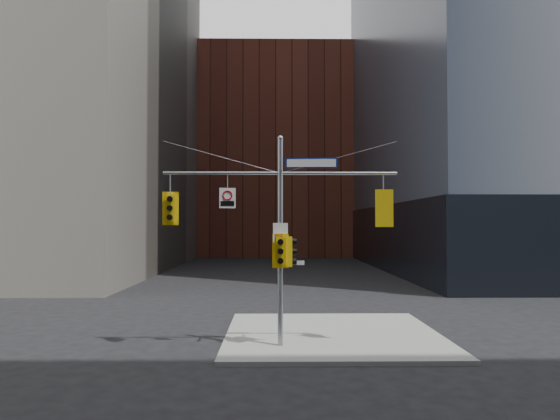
{
  "coord_description": "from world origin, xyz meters",
  "views": [
    {
      "loc": [
        -0.22,
        -15.0,
        4.25
      ],
      "look_at": [
        -0.01,
        2.0,
        4.74
      ],
      "focal_mm": 32.0,
      "sensor_mm": 36.0,
      "label": 1
    }
  ],
  "objects_px": {
    "traffic_light_east_arm": "(384,208)",
    "street_sign_blade": "(311,163)",
    "traffic_light_pole_side": "(290,252)",
    "traffic_light_west_arm": "(170,208)",
    "regulatory_sign_arm": "(227,197)",
    "traffic_light_pole_front": "(280,251)",
    "signal_assembly": "(280,220)"
  },
  "relations": [
    {
      "from": "traffic_light_pole_front",
      "to": "traffic_light_pole_side",
      "type": "bearing_deg",
      "value": 40.63
    },
    {
      "from": "regulatory_sign_arm",
      "to": "traffic_light_pole_front",
      "type": "bearing_deg",
      "value": -14.13
    },
    {
      "from": "traffic_light_pole_side",
      "to": "street_sign_blade",
      "type": "bearing_deg",
      "value": -93.1
    },
    {
      "from": "signal_assembly",
      "to": "traffic_light_pole_side",
      "type": "relative_size",
      "value": 7.88
    },
    {
      "from": "traffic_light_west_arm",
      "to": "signal_assembly",
      "type": "bearing_deg",
      "value": -7.09
    },
    {
      "from": "traffic_light_east_arm",
      "to": "regulatory_sign_arm",
      "type": "distance_m",
      "value": 5.35
    },
    {
      "from": "street_sign_blade",
      "to": "traffic_light_east_arm",
      "type": "bearing_deg",
      "value": 3.52
    },
    {
      "from": "traffic_light_east_arm",
      "to": "traffic_light_pole_side",
      "type": "relative_size",
      "value": 1.25
    },
    {
      "from": "signal_assembly",
      "to": "traffic_light_pole_front",
      "type": "xyz_separation_m",
      "value": [
        0.0,
        -0.27,
        -1.06
      ]
    },
    {
      "from": "signal_assembly",
      "to": "traffic_light_pole_side",
      "type": "xyz_separation_m",
      "value": [
        0.32,
        0.01,
        -1.09
      ]
    },
    {
      "from": "signal_assembly",
      "to": "street_sign_blade",
      "type": "height_order",
      "value": "signal_assembly"
    },
    {
      "from": "signal_assembly",
      "to": "traffic_light_west_arm",
      "type": "height_order",
      "value": "signal_assembly"
    },
    {
      "from": "traffic_light_east_arm",
      "to": "traffic_light_pole_front",
      "type": "xyz_separation_m",
      "value": [
        -3.53,
        -0.27,
        -1.44
      ]
    },
    {
      "from": "street_sign_blade",
      "to": "regulatory_sign_arm",
      "type": "bearing_deg",
      "value": -175.96
    },
    {
      "from": "traffic_light_pole_side",
      "to": "traffic_light_east_arm",
      "type": "bearing_deg",
      "value": -92.79
    },
    {
      "from": "traffic_light_west_arm",
      "to": "traffic_light_pole_side",
      "type": "bearing_deg",
      "value": -6.94
    },
    {
      "from": "traffic_light_pole_front",
      "to": "regulatory_sign_arm",
      "type": "height_order",
      "value": "regulatory_sign_arm"
    },
    {
      "from": "traffic_light_west_arm",
      "to": "traffic_light_pole_side",
      "type": "distance_m",
      "value": 4.34
    },
    {
      "from": "traffic_light_pole_front",
      "to": "traffic_light_west_arm",
      "type": "bearing_deg",
      "value": 175.79
    },
    {
      "from": "regulatory_sign_arm",
      "to": "traffic_light_east_arm",
      "type": "bearing_deg",
      "value": -6.1
    },
    {
      "from": "traffic_light_west_arm",
      "to": "regulatory_sign_arm",
      "type": "xyz_separation_m",
      "value": [
        1.95,
        -0.03,
        0.37
      ]
    },
    {
      "from": "street_sign_blade",
      "to": "regulatory_sign_arm",
      "type": "relative_size",
      "value": 2.57
    },
    {
      "from": "traffic_light_east_arm",
      "to": "street_sign_blade",
      "type": "relative_size",
      "value": 0.71
    },
    {
      "from": "signal_assembly",
      "to": "traffic_light_west_arm",
      "type": "relative_size",
      "value": 6.97
    },
    {
      "from": "regulatory_sign_arm",
      "to": "traffic_light_pole_side",
      "type": "bearing_deg",
      "value": -5.54
    },
    {
      "from": "traffic_light_pole_front",
      "to": "street_sign_blade",
      "type": "bearing_deg",
      "value": 14.37
    },
    {
      "from": "traffic_light_pole_side",
      "to": "traffic_light_pole_front",
      "type": "bearing_deg",
      "value": 127.93
    },
    {
      "from": "traffic_light_east_arm",
      "to": "traffic_light_pole_side",
      "type": "distance_m",
      "value": 3.53
    },
    {
      "from": "traffic_light_east_arm",
      "to": "traffic_light_pole_front",
      "type": "relative_size",
      "value": 1.09
    },
    {
      "from": "traffic_light_west_arm",
      "to": "traffic_light_pole_side",
      "type": "xyz_separation_m",
      "value": [
        4.08,
        -0.0,
        -1.48
      ]
    },
    {
      "from": "traffic_light_west_arm",
      "to": "regulatory_sign_arm",
      "type": "bearing_deg",
      "value": -7.86
    },
    {
      "from": "traffic_light_west_arm",
      "to": "regulatory_sign_arm",
      "type": "relative_size",
      "value": 1.66
    }
  ]
}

